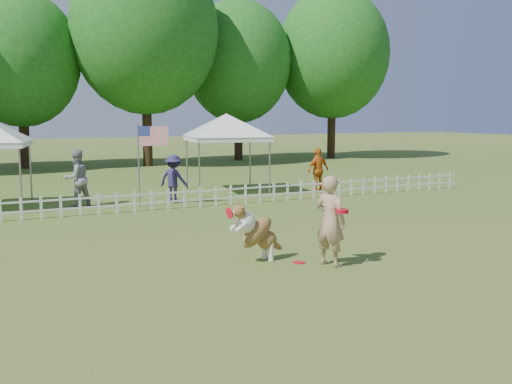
# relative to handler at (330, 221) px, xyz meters

# --- Properties ---
(ground) EXTENTS (120.00, 120.00, 0.00)m
(ground) POSITION_rel_handler_xyz_m (-0.53, 0.35, -0.84)
(ground) COLOR #385C1D
(ground) RESTS_ON ground
(picket_fence) EXTENTS (22.00, 0.08, 0.60)m
(picket_fence) POSITION_rel_handler_xyz_m (-0.53, 7.35, -0.54)
(picket_fence) COLOR white
(picket_fence) RESTS_ON ground
(handler) EXTENTS (0.60, 0.71, 1.67)m
(handler) POSITION_rel_handler_xyz_m (0.00, 0.00, 0.00)
(handler) COLOR tan
(handler) RESTS_ON ground
(dog) EXTENTS (1.14, 0.53, 1.14)m
(dog) POSITION_rel_handler_xyz_m (-1.07, 0.84, -0.27)
(dog) COLOR brown
(dog) RESTS_ON ground
(frisbee_on_turf) EXTENTS (0.26, 0.26, 0.02)m
(frisbee_on_turf) POSITION_rel_handler_xyz_m (-0.42, 0.40, -0.82)
(frisbee_on_turf) COLOR red
(frisbee_on_turf) RESTS_ON ground
(canopy_tent_right) EXTENTS (3.04, 3.04, 2.72)m
(canopy_tent_right) POSITION_rel_handler_xyz_m (2.19, 9.96, 0.53)
(canopy_tent_right) COLOR white
(canopy_tent_right) RESTS_ON ground
(flag_pole) EXTENTS (0.91, 0.46, 2.47)m
(flag_pole) POSITION_rel_handler_xyz_m (-1.44, 8.09, 0.40)
(flag_pole) COLOR gray
(flag_pole) RESTS_ON ground
(spectator_a) EXTENTS (1.01, 0.91, 1.71)m
(spectator_a) POSITION_rel_handler_xyz_m (-3.09, 9.03, 0.02)
(spectator_a) COLOR gray
(spectator_a) RESTS_ON ground
(spectator_b) EXTENTS (1.05, 1.10, 1.50)m
(spectator_b) POSITION_rel_handler_xyz_m (-0.23, 8.53, -0.08)
(spectator_b) COLOR #2A2550
(spectator_b) RESTS_ON ground
(spectator_c) EXTENTS (0.98, 0.55, 1.58)m
(spectator_c) POSITION_rel_handler_xyz_m (5.13, 8.57, -0.04)
(spectator_c) COLOR orange
(spectator_c) RESTS_ON ground
(tree_center_left) EXTENTS (6.00, 6.00, 9.80)m
(tree_center_left) POSITION_rel_handler_xyz_m (-3.53, 22.85, 4.06)
(tree_center_left) COLOR #1E5819
(tree_center_left) RESTS_ON ground
(tree_center_right) EXTENTS (7.60, 7.60, 12.60)m
(tree_center_right) POSITION_rel_handler_xyz_m (2.47, 21.35, 5.46)
(tree_center_right) COLOR #1E5819
(tree_center_right) RESTS_ON ground
(tree_right) EXTENTS (6.20, 6.20, 10.40)m
(tree_right) POSITION_rel_handler_xyz_m (8.47, 22.85, 4.36)
(tree_right) COLOR #1E5819
(tree_right) RESTS_ON ground
(tree_far_right) EXTENTS (7.00, 7.00, 11.40)m
(tree_far_right) POSITION_rel_handler_xyz_m (14.47, 21.85, 4.86)
(tree_far_right) COLOR #1E5819
(tree_far_right) RESTS_ON ground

